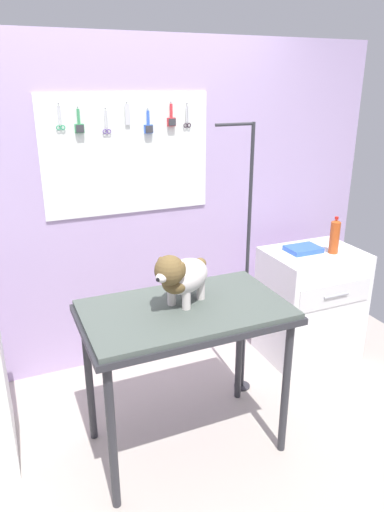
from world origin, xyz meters
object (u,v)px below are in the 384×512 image
at_px(dog, 181,276).
at_px(cabinet_right, 310,304).
at_px(grooming_table, 185,322).
at_px(grooming_arm, 246,276).
at_px(soda_bottle, 335,236).

relative_size(dog, cabinet_right, 0.48).
relative_size(grooming_table, grooming_arm, 0.61).
bearing_deg(dog, cabinet_right, 22.11).
distance_m(cabinet_right, soda_bottle, 0.56).
distance_m(grooming_table, cabinet_right, 1.41).
bearing_deg(soda_bottle, grooming_table, -160.83).
relative_size(cabinet_right, soda_bottle, 3.12).
distance_m(grooming_table, soda_bottle, 1.44).
distance_m(grooming_arm, dog, 0.68).
bearing_deg(grooming_table, dog, 105.21).
relative_size(grooming_table, soda_bottle, 4.06).
height_order(grooming_table, cabinet_right, grooming_table).
relative_size(dog, soda_bottle, 1.49).
xyz_separation_m(cabinet_right, soda_bottle, (0.10, -0.07, 0.55)).
distance_m(grooming_table, grooming_arm, 0.66).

